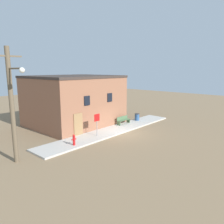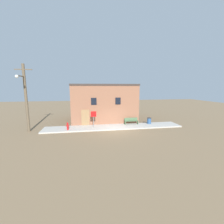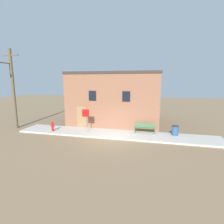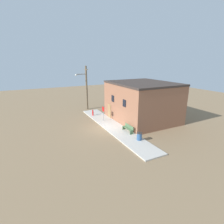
{
  "view_description": "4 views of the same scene",
  "coord_description": "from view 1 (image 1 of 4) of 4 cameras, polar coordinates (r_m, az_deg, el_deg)",
  "views": [
    {
      "loc": [
        -16.01,
        -12.8,
        6.14
      ],
      "look_at": [
        -0.25,
        1.26,
        2.0
      ],
      "focal_mm": 35.0,
      "sensor_mm": 36.0,
      "label": 1
    },
    {
      "loc": [
        -3.29,
        -16.81,
        5.09
      ],
      "look_at": [
        -0.25,
        1.26,
        2.0
      ],
      "focal_mm": 24.0,
      "sensor_mm": 36.0,
      "label": 2
    },
    {
      "loc": [
        3.16,
        -12.89,
        4.55
      ],
      "look_at": [
        -0.25,
        1.26,
        2.0
      ],
      "focal_mm": 28.0,
      "sensor_mm": 36.0,
      "label": 3
    },
    {
      "loc": [
        19.01,
        -8.48,
        8.33
      ],
      "look_at": [
        -0.25,
        1.26,
        2.0
      ],
      "focal_mm": 28.0,
      "sensor_mm": 36.0,
      "label": 4
    }
  ],
  "objects": [
    {
      "name": "trash_bin",
      "position": [
        26.22,
        6.56,
        -1.28
      ],
      "size": [
        0.56,
        0.56,
        0.81
      ],
      "color": "#2D517F",
      "rests_on": "sidewalk"
    },
    {
      "name": "bench",
      "position": [
        24.36,
        2.93,
        -2.12
      ],
      "size": [
        1.8,
        0.44,
        0.85
      ],
      "color": "#4C6B47",
      "rests_on": "sidewalk"
    },
    {
      "name": "fire_hydrant",
      "position": [
        17.87,
        -9.92,
        -7.17
      ],
      "size": [
        0.43,
        0.21,
        0.89
      ],
      "color": "red",
      "rests_on": "sidewalk"
    },
    {
      "name": "ground_plane",
      "position": [
        21.4,
        2.97,
        -5.6
      ],
      "size": [
        80.0,
        80.0,
        0.0
      ],
      "primitive_type": "plane",
      "color": "#846B4C"
    },
    {
      "name": "sidewalk",
      "position": [
        22.15,
        0.43,
        -4.8
      ],
      "size": [
        17.2,
        2.51,
        0.15
      ],
      "color": "#BCB7AD",
      "rests_on": "ground"
    },
    {
      "name": "stop_sign",
      "position": [
        19.84,
        -3.97,
        -2.27
      ],
      "size": [
        0.66,
        0.06,
        2.03
      ],
      "color": "gray",
      "rests_on": "sidewalk"
    },
    {
      "name": "utility_pole",
      "position": [
        15.33,
        -24.62,
        2.13
      ],
      "size": [
        1.8,
        2.07,
        7.55
      ],
      "color": "brown",
      "rests_on": "ground"
    },
    {
      "name": "brick_building",
      "position": [
        24.7,
        -9.84,
        3.02
      ],
      "size": [
        9.17,
        7.87,
        5.48
      ],
      "color": "#8E5B42",
      "rests_on": "ground"
    }
  ]
}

